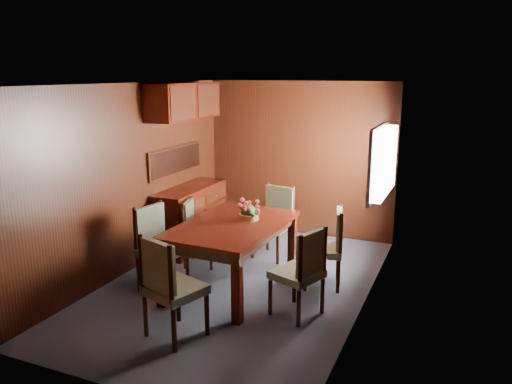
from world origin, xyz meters
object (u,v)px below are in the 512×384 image
at_px(dining_table, 232,232).
at_px(chair_head, 168,283).
at_px(chair_right_near, 303,268).
at_px(flower_centerpiece, 249,210).
at_px(chair_left_near, 157,242).
at_px(sideboard, 191,217).

distance_m(dining_table, chair_head, 1.34).
height_order(chair_right_near, flower_centerpiece, flower_centerpiece).
xyz_separation_m(dining_table, chair_left_near, (-0.82, -0.35, -0.13)).
xyz_separation_m(sideboard, chair_left_near, (0.38, -1.41, 0.11)).
relative_size(chair_left_near, chair_right_near, 1.03).
relative_size(chair_head, flower_centerpiece, 4.08).
bearing_deg(dining_table, sideboard, 140.08).
height_order(dining_table, chair_head, chair_head).
height_order(sideboard, dining_table, sideboard).
bearing_deg(dining_table, chair_head, -89.51).
bearing_deg(dining_table, flower_centerpiece, 58.84).
xyz_separation_m(chair_left_near, chair_head, (0.79, -0.98, 0.02)).
relative_size(sideboard, chair_right_near, 1.43).
relative_size(sideboard, dining_table, 0.80).
relative_size(sideboard, chair_head, 1.33).
height_order(chair_left_near, chair_head, chair_head).
bearing_deg(chair_left_near, chair_head, 49.55).
distance_m(sideboard, chair_right_near, 2.64).
bearing_deg(flower_centerpiece, sideboard, 146.81).
bearing_deg(chair_right_near, chair_head, 152.72).
relative_size(chair_right_near, chair_head, 0.94).
height_order(chair_left_near, chair_right_near, chair_left_near).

